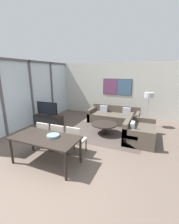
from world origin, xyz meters
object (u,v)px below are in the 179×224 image
object	(u,v)px
dining_table	(45,140)
dining_chair_left	(46,134)
sofa_main	(114,117)
floor_lamp	(149,97)
television	(47,109)
dining_chair_right	(75,139)
coffee_table	(104,126)
fruit_bowl	(53,136)
dining_chair_centre	(60,136)
tv_console	(48,120)
sofa_side	(138,132)

from	to	relation	value
dining_table	dining_chair_left	size ratio (longest dim) A/B	2.00
sofa_main	floor_lamp	distance (m)	1.78
television	sofa_main	size ratio (longest dim) A/B	0.46
television	dining_chair_right	bearing A→B (deg)	-36.82
coffee_table	dining_chair_left	bearing A→B (deg)	-125.52
television	fruit_bowl	bearing A→B (deg)	-48.79
dining_chair_right	floor_lamp	bearing A→B (deg)	61.81
dining_table	dining_chair_left	world-z (taller)	dining_chair_left
dining_table	dining_chair_centre	xyz separation A→B (m)	(-0.00, 0.65, -0.17)
dining_chair_centre	coffee_table	bearing A→B (deg)	66.34
dining_chair_left	fruit_bowl	xyz separation A→B (m)	(0.67, -0.54, 0.27)
tv_console	dining_chair_right	xyz separation A→B (m)	(2.39, -1.79, 0.28)
tv_console	fruit_bowl	bearing A→B (deg)	-48.78
coffee_table	dining_chair_centre	bearing A→B (deg)	-113.66
dining_chair_left	dining_chair_right	world-z (taller)	same
coffee_table	dining_chair_left	size ratio (longest dim) A/B	1.12
tv_console	fruit_bowl	size ratio (longest dim) A/B	4.37
television	floor_lamp	distance (m)	4.42
sofa_main	dining_chair_right	world-z (taller)	dining_chair_right
dining_chair_centre	floor_lamp	size ratio (longest dim) A/B	0.58
dining_table	dining_chair_left	xyz separation A→B (m)	(-0.50, 0.64, -0.17)
sofa_main	tv_console	bearing A→B (deg)	-151.06
coffee_table	dining_table	world-z (taller)	dining_table
television	sofa_side	bearing A→B (deg)	-0.32
fruit_bowl	dining_chair_right	bearing A→B (deg)	60.15
tv_console	sofa_main	xyz separation A→B (m)	(2.68, 1.48, 0.05)
dining_chair_left	floor_lamp	world-z (taller)	floor_lamp
dining_chair_left	floor_lamp	size ratio (longest dim) A/B	0.58
coffee_table	dining_chair_centre	xyz separation A→B (m)	(-0.78, -1.79, 0.18)
coffee_table	fruit_bowl	size ratio (longest dim) A/B	3.03
dining_chair_centre	tv_console	bearing A→B (deg)	136.29
tv_console	sofa_side	size ratio (longest dim) A/B	0.88
dining_chair_centre	dining_chair_right	size ratio (longest dim) A/B	1.00
tv_console	floor_lamp	bearing A→B (deg)	19.41
sofa_main	dining_chair_left	bearing A→B (deg)	-111.25
dining_table	floor_lamp	bearing A→B (deg)	60.23
tv_console	fruit_bowl	distance (m)	3.19
sofa_main	coffee_table	size ratio (longest dim) A/B	2.36
tv_console	dining_chair_left	distance (m)	2.31
sofa_side	dining_chair_centre	bearing A→B (deg)	131.52
dining_chair_left	dining_chair_right	size ratio (longest dim) A/B	1.00
sofa_side	dining_chair_centre	xyz separation A→B (m)	(-2.02, -1.79, 0.23)
coffee_table	floor_lamp	world-z (taller)	floor_lamp
sofa_side	dining_chair_left	size ratio (longest dim) A/B	1.83
sofa_side	dining_chair_centre	size ratio (longest dim) A/B	1.83
dining_chair_left	television	bearing A→B (deg)	127.46
sofa_side	coffee_table	bearing A→B (deg)	90.00
dining_chair_right	floor_lamp	xyz separation A→B (m)	(1.74, 3.25, 0.79)
television	dining_table	distance (m)	3.11
dining_chair_centre	floor_lamp	bearing A→B (deg)	55.57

